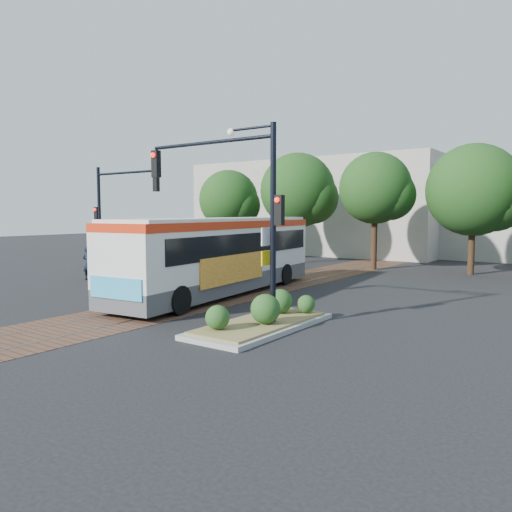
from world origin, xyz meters
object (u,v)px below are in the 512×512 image
(city_bus, at_px, (221,252))
(signal_pole_main, at_px, (240,193))
(signal_pole_left, at_px, (112,206))
(officer, at_px, (88,263))
(traffic_island, at_px, (263,317))
(parked_car, at_px, (223,253))

(city_bus, bearing_deg, signal_pole_main, -50.57)
(signal_pole_left, xyz_separation_m, officer, (-0.47, -1.29, -2.97))
(officer, bearing_deg, traffic_island, 153.04)
(traffic_island, distance_m, signal_pole_left, 14.50)
(signal_pole_main, distance_m, parked_car, 19.42)
(signal_pole_left, relative_size, officer, 3.37)
(signal_pole_left, xyz_separation_m, parked_car, (-0.28, 9.64, -3.16))
(signal_pole_main, relative_size, officer, 3.37)
(signal_pole_left, bearing_deg, officer, -109.84)
(traffic_island, xyz_separation_m, parked_car, (-13.47, 14.54, 0.37))
(signal_pole_left, distance_m, officer, 3.28)
(traffic_island, relative_size, signal_pole_main, 0.87)
(city_bus, xyz_separation_m, officer, (-8.52, -0.60, -0.95))
(signal_pole_left, bearing_deg, signal_pole_main, -21.45)
(traffic_island, relative_size, officer, 2.92)
(city_bus, relative_size, traffic_island, 2.42)
(signal_pole_main, height_order, signal_pole_left, signal_pole_main)
(officer, bearing_deg, signal_pole_left, -122.04)
(parked_car, bearing_deg, signal_pole_left, 168.04)
(traffic_island, height_order, officer, officer)
(city_bus, height_order, signal_pole_left, signal_pole_left)
(city_bus, height_order, traffic_island, city_bus)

